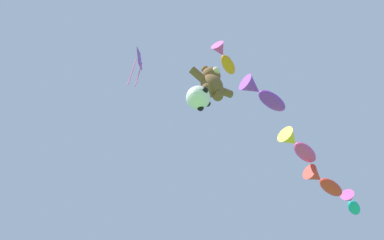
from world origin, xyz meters
TOP-DOWN VIEW (x-y plane):
  - teddy_bear_kite at (2.20, 5.66)m, footprint 1.80×0.79m
  - soccer_ball_kite at (1.66, 5.73)m, footprint 0.84×0.84m
  - fish_kite_tangerine at (2.75, 5.41)m, footprint 1.50×1.08m
  - fish_kite_violet at (5.09, 5.84)m, footprint 2.23×0.82m
  - fish_kite_magenta at (7.85, 6.80)m, footprint 2.16×1.08m
  - fish_kite_crimson at (9.82, 7.43)m, footprint 2.16×0.85m
  - fish_kite_teal at (12.76, 8.08)m, footprint 1.60×1.19m
  - diamond_kite at (-0.09, 7.05)m, footprint 0.68×0.73m

SIDE VIEW (x-z plane):
  - soccer_ball_kite at x=1.66m, z-range 12.55..13.33m
  - teddy_bear_kite at x=2.20m, z-range 13.62..15.44m
  - diamond_kite at x=-0.09m, z-range 14.59..17.22m
  - fish_kite_crimson at x=9.82m, z-range 15.83..16.61m
  - fish_kite_magenta at x=7.85m, z-range 16.27..17.11m
  - fish_kite_tangerine at x=2.75m, z-range 16.74..17.29m
  - fish_kite_violet at x=5.09m, z-range 16.70..17.50m
  - fish_kite_teal at x=12.76m, z-range 16.90..17.60m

